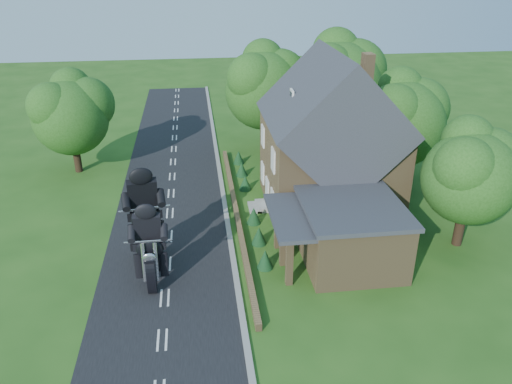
{
  "coord_description": "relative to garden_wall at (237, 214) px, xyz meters",
  "views": [
    {
      "loc": [
        1.95,
        -23.37,
        15.35
      ],
      "look_at": [
        5.27,
        2.69,
        2.8
      ],
      "focal_mm": 35.0,
      "sensor_mm": 36.0,
      "label": 1
    }
  ],
  "objects": [
    {
      "name": "kerb",
      "position": [
        -0.65,
        -5.0,
        -0.14
      ],
      "size": [
        0.3,
        80.0,
        0.12
      ],
      "primitive_type": "cube",
      "color": "gray",
      "rests_on": "ground"
    },
    {
      "name": "shrub_b",
      "position": [
        1.0,
        -3.5,
        0.35
      ],
      "size": [
        0.9,
        0.9,
        1.1
      ],
      "primitive_type": "cone",
      "color": "black",
      "rests_on": "ground"
    },
    {
      "name": "tree_behind_left",
      "position": [
        3.86,
        12.13,
        5.53
      ],
      "size": [
        6.94,
        6.4,
        9.16
      ],
      "color": "black",
      "rests_on": "ground"
    },
    {
      "name": "house",
      "position": [
        6.19,
        1.0,
        4.14
      ],
      "size": [
        9.54,
        8.64,
        10.24
      ],
      "color": "brown",
      "rests_on": "ground"
    },
    {
      "name": "garden_wall",
      "position": [
        0.0,
        0.0,
        0.0
      ],
      "size": [
        0.3,
        22.0,
        0.4
      ],
      "primitive_type": "cube",
      "color": "brown",
      "rests_on": "ground"
    },
    {
      "name": "shrub_c",
      "position": [
        1.0,
        -1.0,
        0.35
      ],
      "size": [
        0.9,
        0.9,
        1.1
      ],
      "primitive_type": "cone",
      "color": "black",
      "rests_on": "ground"
    },
    {
      "name": "tree_house_right",
      "position": [
        12.35,
        3.62,
        4.99
      ],
      "size": [
        6.51,
        6.0,
        8.4
      ],
      "color": "black",
      "rests_on": "ground"
    },
    {
      "name": "motorcycle_lead",
      "position": [
        -4.89,
        -6.89,
        0.51
      ],
      "size": [
        0.39,
        1.54,
        1.43
      ],
      "primitive_type": null,
      "rotation": [
        0.0,
        0.0,
        3.15
      ],
      "color": "black",
      "rests_on": "ground"
    },
    {
      "name": "motorcycle_follow",
      "position": [
        -5.28,
        -4.29,
        0.63
      ],
      "size": [
        0.73,
        1.84,
        1.67
      ],
      "primitive_type": null,
      "rotation": [
        0.0,
        0.0,
        3.3
      ],
      "color": "black",
      "rests_on": "ground"
    },
    {
      "name": "shrub_d",
      "position": [
        1.0,
        4.0,
        0.35
      ],
      "size": [
        0.9,
        0.9,
        1.1
      ],
      "primitive_type": "cone",
      "color": "black",
      "rests_on": "ground"
    },
    {
      "name": "tree_far_road",
      "position": [
        -11.16,
        9.11,
        4.64
      ],
      "size": [
        6.08,
        5.6,
        7.84
      ],
      "color": "black",
      "rests_on": "ground"
    },
    {
      "name": "annex",
      "position": [
        5.57,
        -5.8,
        1.57
      ],
      "size": [
        7.05,
        5.94,
        3.44
      ],
      "color": "brown",
      "rests_on": "ground"
    },
    {
      "name": "shrub_e",
      "position": [
        1.0,
        6.5,
        0.35
      ],
      "size": [
        0.9,
        0.9,
        1.1
      ],
      "primitive_type": "cone",
      "color": "black",
      "rests_on": "ground"
    },
    {
      "name": "road",
      "position": [
        -4.3,
        -5.0,
        -0.19
      ],
      "size": [
        7.0,
        80.0,
        0.02
      ],
      "primitive_type": "cube",
      "color": "black",
      "rests_on": "ground"
    },
    {
      "name": "shrub_f",
      "position": [
        1.0,
        9.0,
        0.35
      ],
      "size": [
        0.9,
        0.9,
        1.1
      ],
      "primitive_type": "cone",
      "color": "black",
      "rests_on": "ground"
    },
    {
      "name": "ground",
      "position": [
        -4.3,
        -5.0,
        -0.2
      ],
      "size": [
        120.0,
        120.0,
        0.0
      ],
      "primitive_type": "plane",
      "color": "#244D15",
      "rests_on": "ground"
    },
    {
      "name": "tree_behind_house",
      "position": [
        9.88,
        11.14,
        6.03
      ],
      "size": [
        7.81,
        7.2,
        10.08
      ],
      "color": "black",
      "rests_on": "ground"
    },
    {
      "name": "shrub_a",
      "position": [
        1.0,
        -6.0,
        0.35
      ],
      "size": [
        0.9,
        0.9,
        1.1
      ],
      "primitive_type": "cone",
      "color": "black",
      "rests_on": "ground"
    },
    {
      "name": "tree_annex_side",
      "position": [
        12.83,
        -4.9,
        4.49
      ],
      "size": [
        5.64,
        5.2,
        7.48
      ],
      "color": "black",
      "rests_on": "ground"
    }
  ]
}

